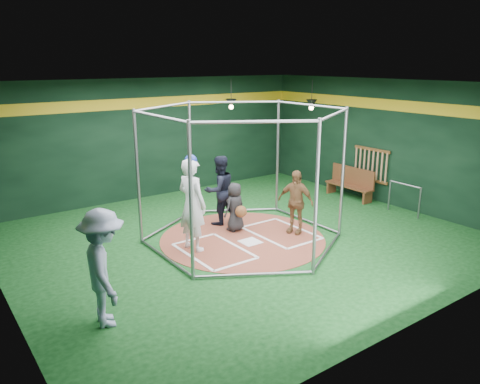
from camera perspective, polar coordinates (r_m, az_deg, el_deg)
room_shell at (r=10.37m, az=0.30°, el=3.37°), size 10.10×9.10×3.53m
clay_disc at (r=10.87m, az=0.31°, el=-5.68°), size 3.80×3.80×0.01m
home_plate at (r=10.64m, az=1.27°, el=-6.09°), size 0.43×0.43×0.01m
batter_box_left at (r=10.18m, az=-3.21°, el=-7.17°), size 1.17×1.77×0.01m
batter_box_right at (r=11.24m, az=5.00°, el=-4.94°), size 1.17×1.77×0.01m
batting_cage at (r=10.42m, az=0.32°, el=2.00°), size 4.05×4.67×3.00m
bat_rack at (r=14.17m, az=15.65°, el=3.24°), size 0.07×1.25×0.98m
pendant_lamp_near at (r=14.38m, az=-1.09°, el=10.81°), size 0.34×0.34×0.90m
pendant_lamp_far at (r=14.30m, az=8.71°, el=10.61°), size 0.34×0.34×0.90m
batter_figure at (r=9.98m, az=-5.87°, el=-1.40°), size 0.64×0.83×2.09m
visitor_leopard at (r=11.07m, az=6.77°, el=-1.19°), size 0.70×0.97×1.52m
catcher_figure at (r=11.16m, az=-0.57°, el=-1.87°), size 0.63×0.63×1.18m
umpire at (r=11.59m, az=-2.50°, el=0.23°), size 0.85×0.67×1.73m
bystander_blue at (r=7.49m, az=-16.28°, el=-8.90°), size 0.92×1.32×1.87m
dugout_bench at (r=14.34m, az=13.36°, el=1.16°), size 0.37×1.58×0.92m
steel_railing at (r=13.15m, az=19.42°, el=-0.22°), size 0.05×0.98×0.85m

